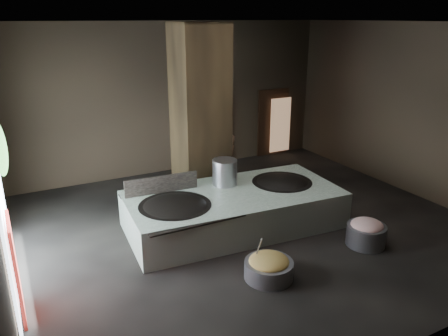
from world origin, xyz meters
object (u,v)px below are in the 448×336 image
hearth_platform (234,209)px  meat_basin (366,235)px  stock_pot (225,173)px  veg_basin (269,270)px  cook (228,164)px  wok_left (175,209)px  wok_right (282,185)px

hearth_platform → meat_basin: (2.07, -2.07, -0.19)m
stock_pot → veg_basin: (-0.50, -2.72, -0.96)m
hearth_platform → cook: size_ratio=2.90×
wok_left → cook: (2.29, 1.94, 0.08)m
cook → veg_basin: 4.31m
stock_pot → wok_left: bearing=-158.2°
cook → veg_basin: bearing=41.7°
stock_pot → cook: (0.79, 1.34, -0.30)m
hearth_platform → cook: cook is taller
meat_basin → wok_left: bearing=150.1°
wok_left → veg_basin: bearing=-64.8°
veg_basin → meat_basin: meat_basin is taller
cook → veg_basin: (-1.29, -4.06, -0.66)m
hearth_platform → meat_basin: size_ratio=5.88×
hearth_platform → stock_pot: 0.90m
veg_basin → meat_basin: bearing=2.3°
cook → veg_basin: size_ratio=1.82×
meat_basin → veg_basin: bearing=-177.7°
stock_pot → hearth_platform: bearing=-95.2°
wok_right → meat_basin: (0.72, -2.12, -0.53)m
stock_pot → meat_basin: (2.02, -2.62, -0.91)m
meat_basin → cook: bearing=107.2°
wok_left → stock_pot: (1.50, 0.60, 0.38)m
hearth_platform → wok_left: size_ratio=3.17×
cook → wok_left: bearing=9.5°
stock_pot → cook: cook is taller
stock_pot → cook: bearing=59.4°
veg_basin → meat_basin: size_ratio=1.11×
meat_basin → wok_right: bearing=108.6°
veg_basin → meat_basin: 2.52m
stock_pot → veg_basin: size_ratio=0.69×
hearth_platform → wok_right: 1.39m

